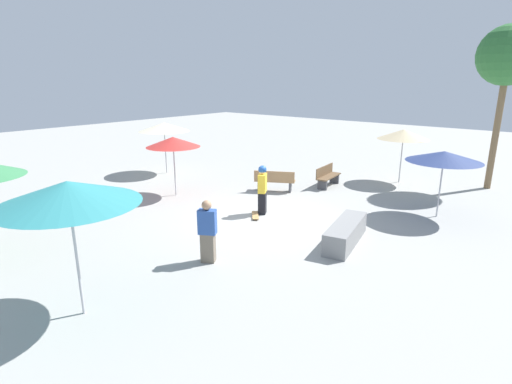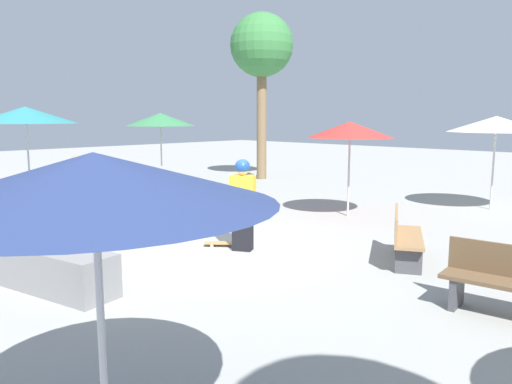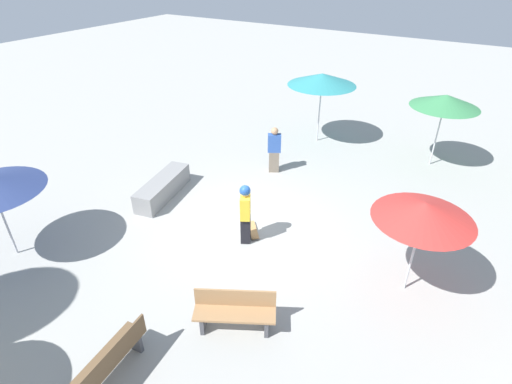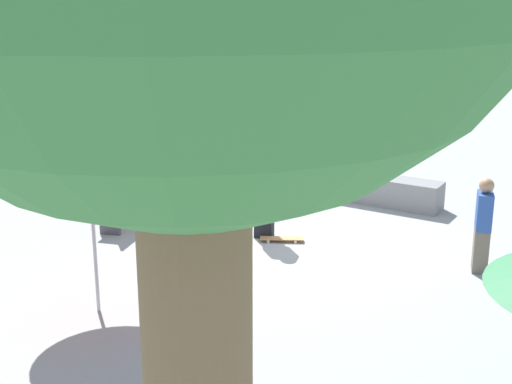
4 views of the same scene
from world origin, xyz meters
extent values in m
plane|color=#9E9E99|center=(0.00, 0.00, 0.00)|extent=(60.00, 60.00, 0.00)
cube|color=black|center=(-0.29, 0.44, 0.37)|extent=(0.38, 0.41, 0.74)
cube|color=yellow|center=(-0.29, 0.44, 1.04)|extent=(0.42, 0.50, 0.61)
sphere|color=beige|center=(-0.29, 0.44, 1.47)|extent=(0.24, 0.24, 0.24)
sphere|color=#1E478C|center=(-0.29, 0.44, 1.50)|extent=(0.27, 0.27, 0.27)
cube|color=#B7844C|center=(-0.25, 0.03, 0.06)|extent=(0.68, 0.73, 0.02)
cylinder|color=silver|center=(-0.03, -0.10, 0.03)|extent=(0.06, 0.06, 0.05)
cylinder|color=silver|center=(-0.15, -0.21, 0.03)|extent=(0.06, 0.06, 0.05)
cylinder|color=silver|center=(-0.35, 0.27, 0.03)|extent=(0.06, 0.06, 0.05)
cylinder|color=silver|center=(-0.48, 0.16, 0.03)|extent=(0.06, 0.06, 0.05)
cube|color=gray|center=(3.01, -0.08, 0.30)|extent=(1.08, 2.38, 0.59)
cube|color=#47474C|center=(-0.38, 5.54, 0.20)|extent=(0.40, 0.12, 0.40)
cube|color=#47474C|center=(-0.25, 4.30, 0.20)|extent=(0.40, 0.12, 0.40)
cube|color=brown|center=(-0.32, 4.92, 0.42)|extent=(0.61, 1.64, 0.05)
cube|color=brown|center=(-0.52, 4.90, 0.65)|extent=(0.21, 1.60, 0.40)
cube|color=#47474C|center=(-2.18, 2.63, 0.20)|extent=(0.26, 0.39, 0.40)
cube|color=#47474C|center=(-1.08, 3.23, 0.20)|extent=(0.26, 0.39, 0.40)
cube|color=#9E754C|center=(-1.63, 2.93, 0.42)|extent=(1.62, 1.15, 0.05)
cube|color=#9E754C|center=(-1.53, 2.76, 0.65)|extent=(1.43, 0.80, 0.40)
cylinder|color=#B7B7BC|center=(-4.22, 0.04, 1.06)|extent=(0.05, 0.05, 2.12)
cone|color=red|center=(-4.22, 0.04, 2.07)|extent=(2.02, 2.02, 0.38)
cylinder|color=#B7B7BC|center=(1.71, 7.48, 1.07)|extent=(0.05, 0.05, 2.14)
cone|color=#C6B289|center=(1.71, 7.48, 2.08)|extent=(2.14, 2.14, 0.41)
cylinder|color=#B7B7BC|center=(-7.50, 2.20, 1.12)|extent=(0.05, 0.05, 2.25)
cone|color=beige|center=(-7.50, 2.20, 2.19)|extent=(2.35, 2.35, 0.40)
cylinder|color=#B7B7BC|center=(0.72, -6.33, 1.24)|extent=(0.05, 0.05, 2.47)
cone|color=teal|center=(0.72, -6.33, 2.41)|extent=(2.51, 2.51, 0.42)
cylinder|color=#B7B7BC|center=(4.30, 3.82, 1.02)|extent=(0.05, 0.05, 2.04)
cone|color=navy|center=(4.30, 3.82, 1.99)|extent=(2.30, 2.30, 0.33)
cylinder|color=brown|center=(4.87, 8.81, 2.42)|extent=(0.25, 0.25, 4.85)
sphere|color=#2D6B33|center=(4.87, 8.81, 5.19)|extent=(2.25, 2.25, 2.25)
cube|color=#726656|center=(0.94, -3.23, 0.37)|extent=(0.41, 0.37, 0.73)
cube|color=#2D519E|center=(0.94, -3.23, 1.03)|extent=(0.49, 0.42, 0.60)
sphere|color=tan|center=(0.94, -3.23, 1.45)|extent=(0.24, 0.24, 0.24)
camera|label=1|loc=(7.53, -9.45, 4.34)|focal=28.00mm
camera|label=2|loc=(5.79, 6.65, 2.37)|focal=35.00mm
camera|label=3|loc=(-4.77, 7.29, 6.47)|focal=28.00mm
camera|label=4|loc=(-9.46, -8.06, 4.52)|focal=50.00mm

